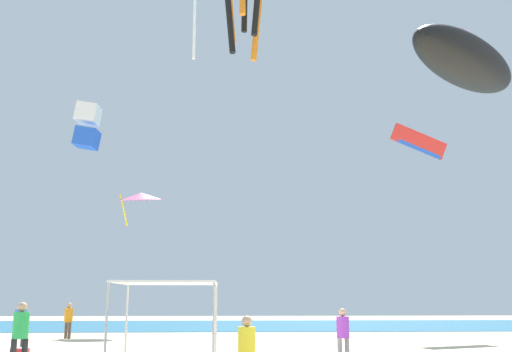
{
  "coord_description": "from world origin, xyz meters",
  "views": [
    {
      "loc": [
        -1.69,
        -17.38,
        1.96
      ],
      "look_at": [
        -0.34,
        10.95,
        7.85
      ],
      "focal_mm": 41.72,
      "sensor_mm": 36.0,
      "label": 1
    }
  ],
  "objects_px": {
    "person_central": "(68,317)",
    "person_rightmost": "(343,331)",
    "person_leftmost": "(247,347)",
    "kite_box_white": "(87,126)",
    "person_far_shore": "(21,330)",
    "kite_delta_pink": "(141,196)",
    "person_near_tent": "(20,323)",
    "canopy_tent": "(167,286)",
    "kite_inflatable_black": "(465,60)",
    "kite_parafoil_red": "(419,142)"
  },
  "relations": [
    {
      "from": "canopy_tent",
      "to": "kite_parafoil_red",
      "type": "bearing_deg",
      "value": 50.62
    },
    {
      "from": "person_central",
      "to": "person_rightmost",
      "type": "relative_size",
      "value": 1.07
    },
    {
      "from": "person_rightmost",
      "to": "person_far_shore",
      "type": "height_order",
      "value": "person_far_shore"
    },
    {
      "from": "kite_parafoil_red",
      "to": "kite_inflatable_black",
      "type": "distance_m",
      "value": 13.27
    },
    {
      "from": "person_leftmost",
      "to": "kite_inflatable_black",
      "type": "xyz_separation_m",
      "value": [
        8.97,
        8.43,
        10.36
      ]
    },
    {
      "from": "canopy_tent",
      "to": "person_central",
      "type": "distance_m",
      "value": 14.59
    },
    {
      "from": "person_far_shore",
      "to": "kite_delta_pink",
      "type": "xyz_separation_m",
      "value": [
        0.47,
        18.97,
        7.14
      ]
    },
    {
      "from": "person_rightmost",
      "to": "kite_inflatable_black",
      "type": "distance_m",
      "value": 12.11
    },
    {
      "from": "person_far_shore",
      "to": "canopy_tent",
      "type": "bearing_deg",
      "value": 143.46
    },
    {
      "from": "person_leftmost",
      "to": "person_far_shore",
      "type": "relative_size",
      "value": 0.86
    },
    {
      "from": "person_leftmost",
      "to": "kite_inflatable_black",
      "type": "bearing_deg",
      "value": 99.96
    },
    {
      "from": "person_leftmost",
      "to": "kite_delta_pink",
      "type": "height_order",
      "value": "kite_delta_pink"
    },
    {
      "from": "canopy_tent",
      "to": "kite_delta_pink",
      "type": "bearing_deg",
      "value": 101.14
    },
    {
      "from": "person_near_tent",
      "to": "kite_inflatable_black",
      "type": "distance_m",
      "value": 19.94
    },
    {
      "from": "kite_inflatable_black",
      "to": "person_leftmost",
      "type": "bearing_deg",
      "value": 2.44
    },
    {
      "from": "person_central",
      "to": "person_rightmost",
      "type": "xyz_separation_m",
      "value": [
        11.74,
        -12.33,
        -0.06
      ]
    },
    {
      "from": "person_leftmost",
      "to": "kite_box_white",
      "type": "relative_size",
      "value": 0.48
    },
    {
      "from": "person_rightmost",
      "to": "kite_inflatable_black",
      "type": "height_order",
      "value": "kite_inflatable_black"
    },
    {
      "from": "canopy_tent",
      "to": "kite_box_white",
      "type": "height_order",
      "value": "kite_box_white"
    },
    {
      "from": "person_rightmost",
      "to": "kite_delta_pink",
      "type": "relative_size",
      "value": 0.5
    },
    {
      "from": "person_rightmost",
      "to": "kite_box_white",
      "type": "bearing_deg",
      "value": -87.39
    },
    {
      "from": "canopy_tent",
      "to": "person_leftmost",
      "type": "relative_size",
      "value": 2.11
    },
    {
      "from": "person_rightmost",
      "to": "person_near_tent",
      "type": "bearing_deg",
      "value": -48.6
    },
    {
      "from": "person_near_tent",
      "to": "person_far_shore",
      "type": "distance_m",
      "value": 5.51
    },
    {
      "from": "person_near_tent",
      "to": "person_central",
      "type": "xyz_separation_m",
      "value": [
        -0.4,
        8.44,
        -0.04
      ]
    },
    {
      "from": "person_near_tent",
      "to": "kite_parafoil_red",
      "type": "relative_size",
      "value": 0.51
    },
    {
      "from": "person_central",
      "to": "kite_inflatable_black",
      "type": "height_order",
      "value": "kite_inflatable_black"
    },
    {
      "from": "canopy_tent",
      "to": "person_rightmost",
      "type": "bearing_deg",
      "value": 8.07
    },
    {
      "from": "canopy_tent",
      "to": "person_far_shore",
      "type": "height_order",
      "value": "canopy_tent"
    },
    {
      "from": "kite_parafoil_red",
      "to": "person_central",
      "type": "bearing_deg",
      "value": -178.01
    },
    {
      "from": "person_rightmost",
      "to": "kite_inflatable_black",
      "type": "bearing_deg",
      "value": 175.14
    },
    {
      "from": "kite_box_white",
      "to": "kite_parafoil_red",
      "type": "bearing_deg",
      "value": 78.96
    },
    {
      "from": "person_central",
      "to": "kite_parafoil_red",
      "type": "xyz_separation_m",
      "value": [
        19.8,
        3.38,
        10.41
      ]
    },
    {
      "from": "person_central",
      "to": "person_rightmost",
      "type": "height_order",
      "value": "person_central"
    },
    {
      "from": "person_leftmost",
      "to": "kite_box_white",
      "type": "height_order",
      "value": "kite_box_white"
    },
    {
      "from": "kite_inflatable_black",
      "to": "kite_parafoil_red",
      "type": "bearing_deg",
      "value": -140.82
    },
    {
      "from": "canopy_tent",
      "to": "kite_inflatable_black",
      "type": "xyz_separation_m",
      "value": [
        11.22,
        3.43,
        8.94
      ]
    },
    {
      "from": "person_leftmost",
      "to": "kite_parafoil_red",
      "type": "xyz_separation_m",
      "value": [
        11.29,
        21.5,
        10.52
      ]
    },
    {
      "from": "person_far_shore",
      "to": "kite_box_white",
      "type": "height_order",
      "value": "kite_box_white"
    },
    {
      "from": "person_far_shore",
      "to": "kite_box_white",
      "type": "bearing_deg",
      "value": -124.13
    },
    {
      "from": "person_leftmost",
      "to": "person_central",
      "type": "xyz_separation_m",
      "value": [
        -8.51,
        18.12,
        0.1
      ]
    },
    {
      "from": "canopy_tent",
      "to": "person_rightmost",
      "type": "height_order",
      "value": "canopy_tent"
    },
    {
      "from": "person_rightmost",
      "to": "kite_box_white",
      "type": "xyz_separation_m",
      "value": [
        -13.63,
        21.61,
        12.94
      ]
    },
    {
      "from": "kite_box_white",
      "to": "person_far_shore",
      "type": "bearing_deg",
      "value": 14.18
    },
    {
      "from": "kite_delta_pink",
      "to": "canopy_tent",
      "type": "bearing_deg",
      "value": -61.08
    },
    {
      "from": "kite_delta_pink",
      "to": "person_near_tent",
      "type": "bearing_deg",
      "value": -81.43
    },
    {
      "from": "person_leftmost",
      "to": "kite_delta_pink",
      "type": "xyz_separation_m",
      "value": [
        -5.88,
        23.43,
        7.3
      ]
    },
    {
      "from": "person_near_tent",
      "to": "kite_parafoil_red",
      "type": "height_order",
      "value": "kite_parafoil_red"
    },
    {
      "from": "person_near_tent",
      "to": "kite_delta_pink",
      "type": "relative_size",
      "value": 0.55
    },
    {
      "from": "kite_parafoil_red",
      "to": "kite_inflatable_black",
      "type": "height_order",
      "value": "kite_inflatable_black"
    }
  ]
}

